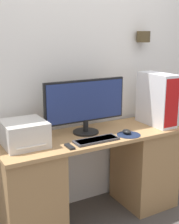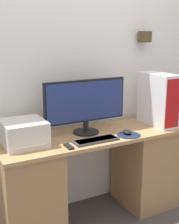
{
  "view_description": "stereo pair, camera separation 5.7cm",
  "coord_description": "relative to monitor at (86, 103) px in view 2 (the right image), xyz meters",
  "views": [
    {
      "loc": [
        -1.25,
        -1.9,
        1.63
      ],
      "look_at": [
        -0.03,
        0.28,
        0.99
      ],
      "focal_mm": 50.0,
      "sensor_mm": 36.0,
      "label": 1
    },
    {
      "loc": [
        -1.2,
        -1.93,
        1.63
      ],
      "look_at": [
        -0.03,
        0.28,
        0.99
      ],
      "focal_mm": 50.0,
      "sensor_mm": 36.0,
      "label": 2
    }
  ],
  "objects": [
    {
      "name": "monitor",
      "position": [
        0.0,
        0.0,
        0.0
      ],
      "size": [
        0.74,
        0.22,
        0.46
      ],
      "color": "black",
      "rests_on": "desk"
    },
    {
      "name": "computer_tower",
      "position": [
        0.7,
        -0.1,
        -0.02
      ],
      "size": [
        0.17,
        0.4,
        0.48
      ],
      "color": "white",
      "rests_on": "desk"
    },
    {
      "name": "remote_control",
      "position": [
        -0.28,
        -0.25,
        -0.25
      ],
      "size": [
        0.04,
        0.12,
        0.02
      ],
      "color": "black",
      "rests_on": "desk"
    },
    {
      "name": "printer",
      "position": [
        -0.55,
        -0.04,
        -0.16
      ],
      "size": [
        0.32,
        0.33,
        0.19
      ],
      "color": "beige",
      "rests_on": "desk"
    },
    {
      "name": "desk",
      "position": [
        0.03,
        -0.07,
        -0.64
      ],
      "size": [
        1.63,
        0.55,
        0.79
      ],
      "color": "tan",
      "rests_on": "ground_plane"
    },
    {
      "name": "wall_back",
      "position": [
        0.03,
        0.26,
        0.3
      ],
      "size": [
        6.4,
        0.18,
        2.7
      ],
      "color": "white",
      "rests_on": "ground_plane"
    },
    {
      "name": "mouse",
      "position": [
        0.28,
        -0.21,
        -0.24
      ],
      "size": [
        0.07,
        0.09,
        0.04
      ],
      "color": "black",
      "rests_on": "mousepad"
    },
    {
      "name": "mousepad",
      "position": [
        0.29,
        -0.23,
        -0.26
      ],
      "size": [
        0.2,
        0.2,
        0.0
      ],
      "color": "#19233D",
      "rests_on": "desk"
    },
    {
      "name": "keyboard",
      "position": [
        -0.03,
        -0.23,
        -0.25
      ],
      "size": [
        0.37,
        0.13,
        0.02
      ],
      "color": "#3D3D42",
      "rests_on": "desk"
    }
  ]
}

